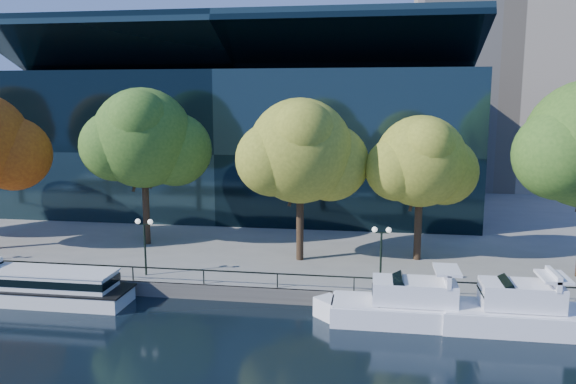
% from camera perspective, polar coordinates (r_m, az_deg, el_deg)
% --- Properties ---
extents(ground, '(160.00, 160.00, 0.00)m').
position_cam_1_polar(ground, '(35.93, -10.06, -12.34)').
color(ground, black).
rests_on(ground, ground).
extents(promenade, '(90.00, 67.08, 1.00)m').
position_cam_1_polar(promenade, '(69.97, -0.53, -1.05)').
color(promenade, slate).
rests_on(promenade, ground).
extents(railing, '(88.20, 0.08, 0.99)m').
position_cam_1_polar(railing, '(38.20, -8.57, -7.88)').
color(railing, black).
rests_on(railing, promenade).
extents(convention_building, '(50.00, 24.57, 21.43)m').
position_cam_1_polar(convention_building, '(65.25, -4.67, 5.25)').
color(convention_building, black).
rests_on(convention_building, ground).
extents(tour_boat, '(13.93, 3.11, 2.64)m').
position_cam_1_polar(tour_boat, '(41.16, -24.68, -8.57)').
color(tour_boat, silver).
rests_on(tour_boat, ground).
extents(cruiser_near, '(11.98, 3.08, 3.47)m').
position_cam_1_polar(cruiser_near, '(34.83, 12.73, -11.25)').
color(cruiser_near, white).
rests_on(cruiser_near, ground).
extents(cruiser_far, '(11.10, 3.08, 3.63)m').
position_cam_1_polar(cruiser_far, '(35.65, 22.52, -11.14)').
color(cruiser_far, white).
rests_on(cruiser_far, ground).
extents(tree_2, '(10.37, 8.51, 13.19)m').
position_cam_1_polar(tree_2, '(48.16, -14.33, 5.12)').
color(tree_2, black).
rests_on(tree_2, promenade).
extents(tree_3, '(9.86, 8.09, 12.35)m').
position_cam_1_polar(tree_3, '(41.99, 1.46, 3.96)').
color(tree_3, black).
rests_on(tree_3, promenade).
extents(tree_4, '(8.62, 7.07, 11.07)m').
position_cam_1_polar(tree_4, '(43.33, 13.50, 2.85)').
color(tree_4, black).
rests_on(tree_4, promenade).
extents(lamp_1, '(1.26, 0.36, 4.03)m').
position_cam_1_polar(lamp_1, '(40.35, -14.37, -4.13)').
color(lamp_1, black).
rests_on(lamp_1, promenade).
extents(lamp_2, '(1.26, 0.36, 4.03)m').
position_cam_1_polar(lamp_2, '(37.21, 9.46, -5.10)').
color(lamp_2, black).
rests_on(lamp_2, promenade).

